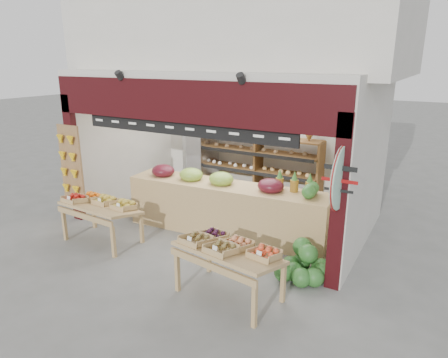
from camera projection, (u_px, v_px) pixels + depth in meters
ground at (213, 226)px, 8.24m from camera, size 60.00×60.00×0.00m
shop_structure at (251, 29)px, 8.45m from camera, size 6.36×5.12×5.40m
banana_board at (71, 170)px, 8.24m from camera, size 0.60×0.15×1.80m
gift_sign at (340, 178)px, 5.48m from camera, size 0.04×0.93×0.92m
back_shelving at (258, 156)px, 9.39m from camera, size 3.04×0.50×1.88m
refrigerator at (201, 159)px, 10.27m from camera, size 0.82×0.82×1.70m
cardboard_stack at (180, 193)px, 9.52m from camera, size 1.10×0.79×0.69m
mid_counter at (226, 207)px, 7.80m from camera, size 4.06×1.05×1.24m
display_table_left at (99, 205)px, 7.47m from camera, size 1.47×0.87×0.94m
display_table_right at (227, 248)px, 5.67m from camera, size 1.60×1.04×0.96m
watermelon_pile at (304, 267)px, 6.24m from camera, size 0.82×0.77×0.58m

